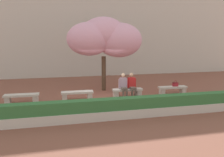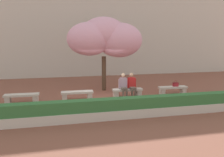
# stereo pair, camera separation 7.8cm
# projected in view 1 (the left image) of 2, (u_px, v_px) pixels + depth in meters

# --- Properties ---
(ground_plane) EXTENTS (100.00, 100.00, 0.00)m
(ground_plane) POSITION_uv_depth(u_px,v_px,m) (103.00, 98.00, 11.39)
(ground_plane) COLOR brown
(building_facade) EXTENTS (28.00, 4.00, 9.54)m
(building_facade) POSITION_uv_depth(u_px,v_px,m) (84.00, 20.00, 19.37)
(building_facade) COLOR beige
(building_facade) RESTS_ON ground
(stone_bench_west_end) EXTENTS (1.61, 0.45, 0.45)m
(stone_bench_west_end) POSITION_uv_depth(u_px,v_px,m) (22.00, 97.00, 10.46)
(stone_bench_west_end) COLOR beige
(stone_bench_west_end) RESTS_ON ground
(stone_bench_near_west) EXTENTS (1.61, 0.45, 0.45)m
(stone_bench_near_west) POSITION_uv_depth(u_px,v_px,m) (77.00, 94.00, 11.05)
(stone_bench_near_west) COLOR beige
(stone_bench_near_west) RESTS_ON ground
(stone_bench_center) EXTENTS (1.61, 0.45, 0.45)m
(stone_bench_center) POSITION_uv_depth(u_px,v_px,m) (127.00, 92.00, 11.63)
(stone_bench_center) COLOR beige
(stone_bench_center) RESTS_ON ground
(stone_bench_near_east) EXTENTS (1.61, 0.45, 0.45)m
(stone_bench_near_east) POSITION_uv_depth(u_px,v_px,m) (173.00, 89.00, 12.21)
(stone_bench_near_east) COLOR beige
(stone_bench_near_east) RESTS_ON ground
(person_seated_left) EXTENTS (0.51, 0.68, 1.29)m
(person_seated_left) POSITION_uv_depth(u_px,v_px,m) (124.00, 85.00, 11.46)
(person_seated_left) COLOR black
(person_seated_left) RESTS_ON ground
(person_seated_right) EXTENTS (0.51, 0.69, 1.29)m
(person_seated_right) POSITION_uv_depth(u_px,v_px,m) (132.00, 84.00, 11.56)
(person_seated_right) COLOR black
(person_seated_right) RESTS_ON ground
(handbag) EXTENTS (0.30, 0.15, 0.34)m
(handbag) POSITION_uv_depth(u_px,v_px,m) (175.00, 84.00, 12.19)
(handbag) COLOR #A3232D
(handbag) RESTS_ON stone_bench_near_east
(cherry_tree_main) EXTENTS (4.35, 2.83, 4.33)m
(cherry_tree_main) POSITION_uv_depth(u_px,v_px,m) (105.00, 38.00, 12.60)
(cherry_tree_main) COLOR #473323
(cherry_tree_main) RESTS_ON ground
(planter_hedge_foreground) EXTENTS (12.02, 0.50, 0.80)m
(planter_hedge_foreground) POSITION_uv_depth(u_px,v_px,m) (117.00, 109.00, 8.46)
(planter_hedge_foreground) COLOR beige
(planter_hedge_foreground) RESTS_ON ground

